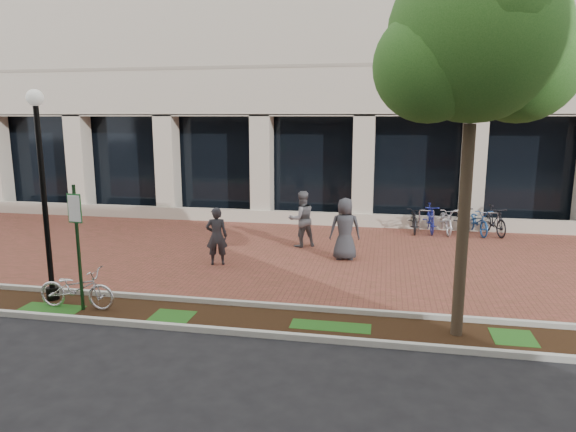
% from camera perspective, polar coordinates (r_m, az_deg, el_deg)
% --- Properties ---
extents(ground, '(120.00, 120.00, 0.00)m').
position_cam_1_polar(ground, '(15.75, -0.00, -4.27)').
color(ground, black).
rests_on(ground, ground).
extents(brick_plaza, '(40.00, 9.00, 0.01)m').
position_cam_1_polar(brick_plaza, '(15.75, -0.00, -4.25)').
color(brick_plaza, brown).
rests_on(brick_plaza, ground).
extents(planting_strip, '(40.00, 1.50, 0.01)m').
position_cam_1_polar(planting_strip, '(10.90, -5.35, -11.35)').
color(planting_strip, black).
rests_on(planting_strip, ground).
extents(curb_plaza_side, '(40.00, 0.12, 0.12)m').
position_cam_1_polar(curb_plaza_side, '(11.55, -4.30, -9.73)').
color(curb_plaza_side, '#BABBB0').
rests_on(curb_plaza_side, ground).
extents(curb_street_side, '(40.00, 0.12, 0.12)m').
position_cam_1_polar(curb_street_side, '(10.22, -6.55, -12.61)').
color(curb_street_side, '#BABBB0').
rests_on(curb_street_side, ground).
extents(parking_sign, '(0.34, 0.07, 2.75)m').
position_cam_1_polar(parking_sign, '(11.70, -22.42, -1.77)').
color(parking_sign, '#133618').
rests_on(parking_sign, ground).
extents(lamppost, '(0.36, 0.36, 4.72)m').
position_cam_1_polar(lamppost, '(12.53, -25.58, 3.10)').
color(lamppost, black).
rests_on(lamppost, ground).
extents(street_tree, '(3.65, 3.04, 7.06)m').
position_cam_1_polar(street_tree, '(9.94, 20.35, 17.24)').
color(street_tree, '#493A29').
rests_on(street_tree, ground).
extents(locked_bicycle, '(1.76, 0.64, 0.92)m').
position_cam_1_polar(locked_bicycle, '(12.19, -22.44, -7.45)').
color(locked_bicycle, silver).
rests_on(locked_bicycle, ground).
extents(pedestrian_left, '(0.69, 0.54, 1.66)m').
position_cam_1_polar(pedestrian_left, '(14.59, -7.93, -2.24)').
color(pedestrian_left, '#242429').
rests_on(pedestrian_left, ground).
extents(pedestrian_mid, '(1.11, 1.05, 1.82)m').
position_cam_1_polar(pedestrian_mid, '(16.49, 1.52, -0.33)').
color(pedestrian_mid, slate).
rests_on(pedestrian_mid, ground).
extents(pedestrian_right, '(0.98, 0.72, 1.84)m').
position_cam_1_polar(pedestrian_right, '(15.05, 6.36, -1.44)').
color(pedestrian_right, '#2D2E33').
rests_on(pedestrian_right, ground).
extents(bike_rack_cluster, '(3.55, 1.89, 1.05)m').
position_cam_1_polar(bike_rack_cluster, '(19.38, 17.87, -0.40)').
color(bike_rack_cluster, black).
rests_on(bike_rack_cluster, ground).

